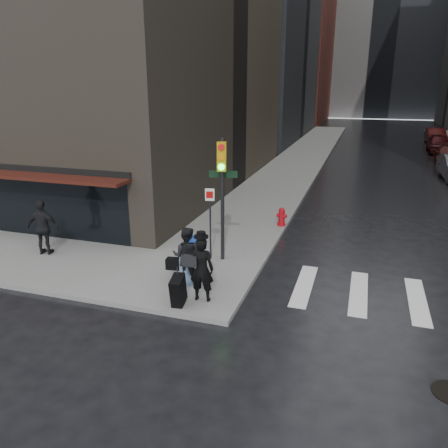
# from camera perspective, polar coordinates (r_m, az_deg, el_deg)

# --- Properties ---
(ground) EXTENTS (140.00, 140.00, 0.00)m
(ground) POSITION_cam_1_polar(r_m,az_deg,el_deg) (13.62, -5.04, -7.76)
(ground) COLOR black
(ground) RESTS_ON ground
(sidewalk_left) EXTENTS (4.00, 50.00, 0.15)m
(sidewalk_left) POSITION_cam_1_polar(r_m,az_deg,el_deg) (39.02, 10.64, 9.01)
(sidewalk_left) COLOR slate
(sidewalk_left) RESTS_ON ground
(crosswalk) EXTENTS (8.50, 3.00, 0.01)m
(crosswalk) POSITION_cam_1_polar(r_m,az_deg,el_deg) (13.85, 27.25, -9.35)
(crosswalk) COLOR silver
(crosswalk) RESTS_ON ground
(bldg_left_far) EXTENTS (22.00, 20.00, 26.00)m
(bldg_left_far) POSITION_cam_1_polar(r_m,az_deg,el_deg) (75.76, 4.53, 23.21)
(bldg_left_far) COLOR #5F2B20
(bldg_left_far) RESTS_ON ground
(bldg_distant) EXTENTS (40.00, 12.00, 32.00)m
(bldg_distant) POSITION_cam_1_polar(r_m,az_deg,el_deg) (89.85, 20.21, 23.34)
(bldg_distant) COLOR slate
(bldg_distant) RESTS_ON ground
(storefront) EXTENTS (8.40, 1.11, 2.83)m
(storefront) POSITION_cam_1_polar(r_m,az_deg,el_deg) (18.20, -23.57, 3.50)
(storefront) COLOR black
(storefront) RESTS_ON ground
(man_overcoat) EXTENTS (1.05, 1.12, 2.03)m
(man_overcoat) POSITION_cam_1_polar(r_m,az_deg,el_deg) (11.90, -3.58, -6.34)
(man_overcoat) COLOR black
(man_overcoat) RESTS_ON ground
(man_jeans) EXTENTS (1.29, 0.78, 1.78)m
(man_jeans) POSITION_cam_1_polar(r_m,az_deg,el_deg) (12.94, -4.93, -4.14)
(man_jeans) COLOR black
(man_jeans) RESTS_ON ground
(man_greycoat) EXTENTS (1.21, 0.68, 1.95)m
(man_greycoat) POSITION_cam_1_polar(r_m,az_deg,el_deg) (16.36, -22.53, -0.43)
(man_greycoat) COLOR black
(man_greycoat) RESTS_ON ground
(traffic_light) EXTENTS (1.01, 0.56, 4.11)m
(traffic_light) POSITION_cam_1_polar(r_m,az_deg,el_deg) (14.11, -0.38, 5.29)
(traffic_light) COLOR black
(traffic_light) RESTS_ON ground
(fire_hydrant) EXTENTS (0.45, 0.35, 0.79)m
(fire_hydrant) POSITION_cam_1_polar(r_m,az_deg,el_deg) (18.53, 7.54, 0.85)
(fire_hydrant) COLOR #AC0A13
(fire_hydrant) RESTS_ON ground
(parked_car_4) EXTENTS (2.08, 4.70, 1.57)m
(parked_car_4) POSITION_cam_1_polar(r_m,az_deg,el_deg) (43.95, 26.27, 9.41)
(parked_car_4) COLOR #430D0E
(parked_car_4) RESTS_ON ground
(parked_car_5) EXTENTS (1.70, 4.80, 1.58)m
(parked_car_5) POSITION_cam_1_polar(r_m,az_deg,el_deg) (50.20, 25.90, 10.30)
(parked_car_5) COLOR #440F0D
(parked_car_5) RESTS_ON ground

